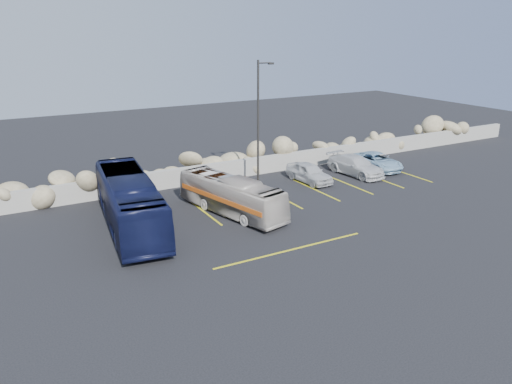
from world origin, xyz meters
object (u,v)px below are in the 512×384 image
tour_coach (130,202)px  car_d (377,161)px  car_a (309,173)px  vintage_bus (231,195)px  car_c (356,166)px  lamppost (259,121)px

tour_coach → car_d: 18.92m
car_a → car_d: 6.14m
vintage_bus → car_a: 7.72m
tour_coach → car_a: size_ratio=2.63×
car_a → car_c: (3.83, -0.22, 0.02)m
tour_coach → car_c: 16.59m
car_c → car_d: car_c is taller
car_c → car_a: bearing=170.8°
vintage_bus → tour_coach: tour_coach is taller
lamppost → car_a: (3.41, -0.82, -3.66)m
lamppost → vintage_bus: lamppost is taller
lamppost → car_c: (7.24, -1.04, -3.64)m
car_a → vintage_bus: bearing=-162.3°
car_d → car_a: bearing=-176.6°
car_c → lamppost: bearing=165.9°
vintage_bus → car_c: size_ratio=1.64×
lamppost → car_d: lamppost is taller
lamppost → tour_coach: size_ratio=0.81×
vintage_bus → car_c: 11.32m
car_a → car_d: car_a is taller
lamppost → car_a: size_ratio=2.13×
vintage_bus → car_a: vintage_bus is taller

